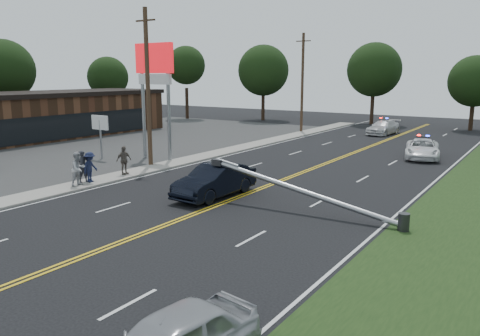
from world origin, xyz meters
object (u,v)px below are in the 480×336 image
Objects in this scene: utility_pole_mid at (148,88)px; emergency_a at (422,149)px; small_sign at (100,126)px; utility_pole_far at (302,83)px; bystander_b at (78,169)px; bystander_c at (90,167)px; bystander_d at (124,160)px; crashed_sedan at (215,181)px; fallen_streetlight at (311,194)px; emergency_b at (383,127)px; pylon_sign at (155,73)px; bystander_a at (83,167)px.

emergency_a is (14.10, 12.99, -4.41)m from utility_pole_mid.
small_sign is 22.68m from utility_pole_far.
bystander_b reaches higher than bystander_c.
bystander_b is 1.07× the size of bystander_d.
bystander_d is at bearing 175.70° from crashed_sedan.
fallen_streetlight is at bearing -62.76° from utility_pole_far.
small_sign is 0.64× the size of emergency_b.
crashed_sedan is at bearing -31.84° from pylon_sign.
bystander_d is at bearing -28.67° from small_sign.
emergency_b is 28.85m from bystander_d.
small_sign is at bearing -150.26° from pylon_sign.
emergency_a is (15.40, 10.99, -5.32)m from pylon_sign.
crashed_sedan is (8.15, -3.87, -4.28)m from utility_pole_mid.
emergency_b is 2.69× the size of bystander_b.
fallen_streetlight is at bearing -72.99° from emergency_b.
crashed_sedan is at bearing -91.99° from bystander_c.
bystander_b is at bearing -47.64° from small_sign.
fallen_streetlight is 0.94× the size of utility_pole_mid.
crashed_sedan is 7.27m from bystander_d.
bystander_b is (-7.09, -2.56, 0.22)m from crashed_sedan.
pylon_sign reaches higher than bystander_d.
emergency_b is 2.88× the size of bystander_d.
crashed_sedan reaches higher than emergency_a.
small_sign is 6.66m from bystander_d.
crashed_sedan is at bearing -16.64° from small_sign.
small_sign is 0.64× the size of crashed_sedan.
bystander_d reaches higher than emergency_b.
bystander_d is at bearing -73.57° from utility_pole_mid.
pylon_sign is 19.65m from emergency_a.
emergency_a is at bearing -50.43° from bystander_c.
bystander_c is at bearing -31.25° from bystander_a.
bystander_a is at bearing -138.49° from emergency_a.
fallen_streetlight is 5.39× the size of bystander_a.
crashed_sedan is at bearing 178.58° from fallen_streetlight.
bystander_b is at bearing -96.08° from emergency_b.
fallen_streetlight is 5.24m from crashed_sedan.
utility_pole_mid is 2.05× the size of crashed_sedan.
emergency_a is 23.39m from bystander_b.
utility_pole_mid is 2.06× the size of emergency_a.
bystander_b is at bearing -168.87° from fallen_streetlight.
utility_pole_mid and utility_pole_far have the same top height.
small_sign is at bearing -158.26° from emergency_a.
emergency_a is at bearing -32.58° from utility_pole_far.
utility_pole_far is at bearing 86.28° from pylon_sign.
pylon_sign is at bearing 29.74° from small_sign.
emergency_a is 22.76m from bystander_c.
utility_pole_mid is 5.52× the size of bystander_b.
small_sign reaches higher than bystander_d.
small_sign is at bearing 30.81° from bystander_c.
bystander_a is (0.60, -5.78, -4.10)m from utility_pole_mid.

